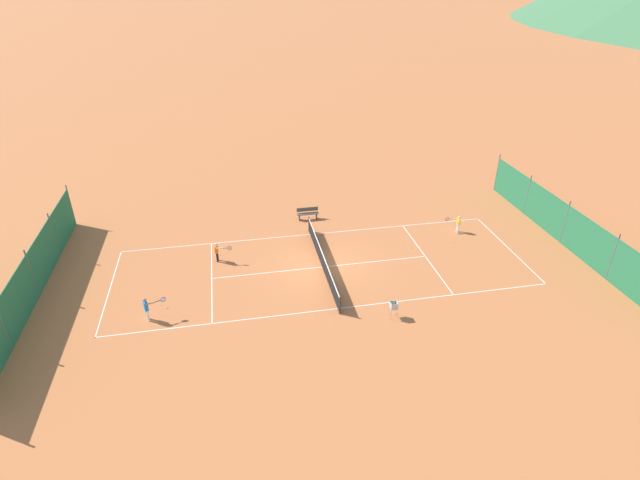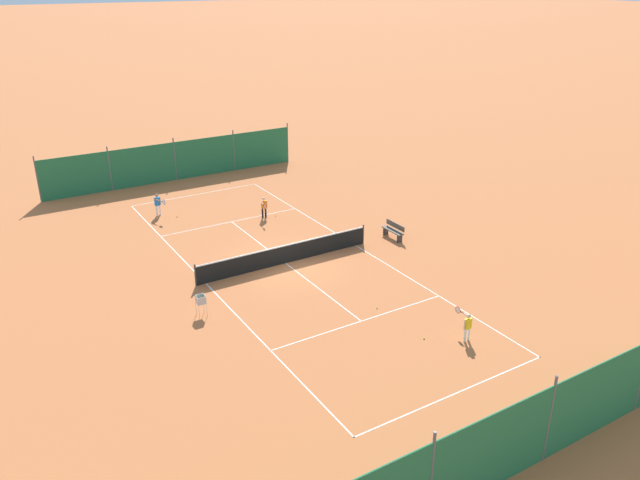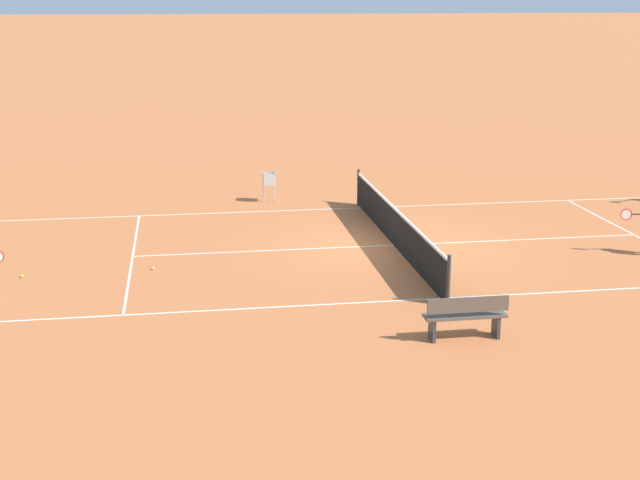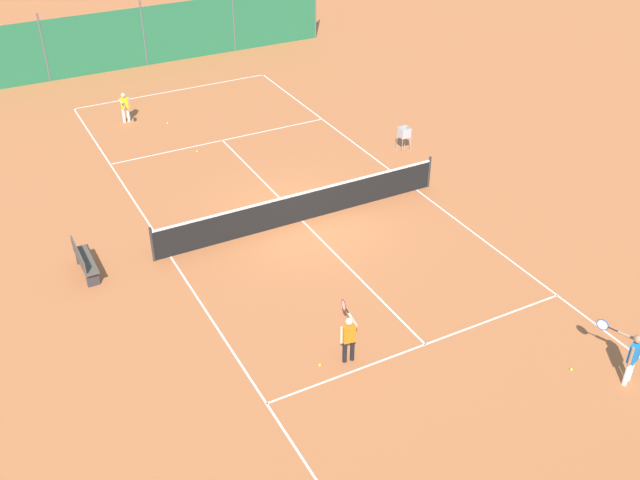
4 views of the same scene
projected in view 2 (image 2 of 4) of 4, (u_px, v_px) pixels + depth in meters
The scene contains 14 objects.
ground_plane at pixel (286, 263), 30.11m from camera, with size 600.00×600.00×0.00m, color #BC6638.
court_line_markings at pixel (286, 263), 30.11m from camera, with size 8.25×23.85×0.01m.
tennis_net at pixel (285, 254), 29.92m from camera, with size 9.18×0.08×1.06m.
windscreen_fence_far at pixel (549, 423), 17.43m from camera, with size 17.28×0.08×2.90m.
windscreen_fence_near at pixel (175, 161), 41.76m from camera, with size 17.28×0.08×2.90m.
player_near_service at pixel (158, 203), 35.73m from camera, with size 0.42×1.12×1.32m.
player_far_service at pixel (467, 324), 23.55m from camera, with size 0.40×0.98×1.16m.
player_far_baseline at pixel (264, 206), 35.42m from camera, with size 0.53×0.99×1.22m.
tennis_ball_alley_left at pixel (424, 338), 23.86m from camera, with size 0.07×0.07×0.07m, color #CCE033.
tennis_ball_mid_court at pixel (177, 217), 35.78m from camera, with size 0.07×0.07×0.07m, color #CCE033.
tennis_ball_far_corner at pixel (377, 308), 26.03m from camera, with size 0.07×0.07×0.07m, color #CCE033.
tennis_ball_service_box at pixel (276, 216), 35.94m from camera, with size 0.07×0.07×0.07m, color #CCE033.
ball_hopper at pixel (201, 301), 25.29m from camera, with size 0.36×0.36×0.89m.
courtside_bench at pixel (393, 230), 32.80m from camera, with size 0.36×1.50×0.84m.
Camera 2 is at (12.75, 24.13, 12.89)m, focal length 35.00 mm.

